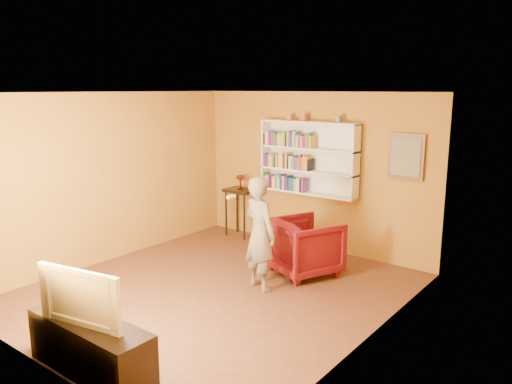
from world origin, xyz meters
TOP-DOWN VIEW (x-y plane):
  - room_shell at (0.00, 0.00)m, footprint 5.30×5.80m
  - bookshelf at (0.00, 2.41)m, footprint 1.80×0.29m
  - books_row_lower at (-0.44, 2.30)m, footprint 0.84×0.19m
  - books_row_middle at (-0.37, 2.30)m, footprint 0.95×0.19m
  - books_row_upper at (-0.38, 2.31)m, footprint 0.98×0.19m
  - ornament_left at (-0.39, 2.35)m, footprint 0.08×0.08m
  - ornament_centre at (-0.10, 2.35)m, footprint 0.09×0.09m
  - ornament_right at (0.55, 2.35)m, footprint 0.08×0.08m
  - framed_painting at (1.65, 2.46)m, footprint 0.55×0.05m
  - console_table at (-1.41, 2.25)m, footprint 0.56×0.42m
  - ruby_lustre at (-1.41, 2.25)m, footprint 0.17×0.17m
  - armchair at (0.61, 1.31)m, footprint 1.20×1.22m
  - person at (0.43, 0.44)m, footprint 0.67×0.53m
  - game_remote at (0.12, 0.20)m, footprint 0.04×0.15m
  - tv_cabinet at (0.39, -2.25)m, footprint 1.49×0.45m
  - television at (0.39, -2.25)m, footprint 0.99×0.32m

SIDE VIEW (x-z plane):
  - tv_cabinet at x=0.39m, z-range 0.00..0.53m
  - armchair at x=0.61m, z-range 0.00..0.85m
  - console_table at x=-1.41m, z-range 0.30..1.21m
  - person at x=0.43m, z-range 0.00..1.59m
  - television at x=0.39m, z-range 0.53..1.10m
  - room_shell at x=0.00m, z-range -0.42..2.46m
  - ruby_lustre at x=-1.41m, z-range 0.97..1.24m
  - books_row_lower at x=-0.44m, z-range 1.00..1.26m
  - game_remote at x=0.12m, z-range 1.30..1.33m
  - books_row_middle at x=-0.37m, z-range 1.38..1.64m
  - bookshelf at x=0.00m, z-range 0.98..2.21m
  - framed_painting at x=1.65m, z-range 1.40..2.10m
  - books_row_upper at x=-0.38m, z-range 1.76..2.03m
  - ornament_left at x=-0.39m, z-range 2.21..2.32m
  - ornament_right at x=0.55m, z-range 2.21..2.33m
  - ornament_centre at x=-0.10m, z-range 2.21..2.33m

